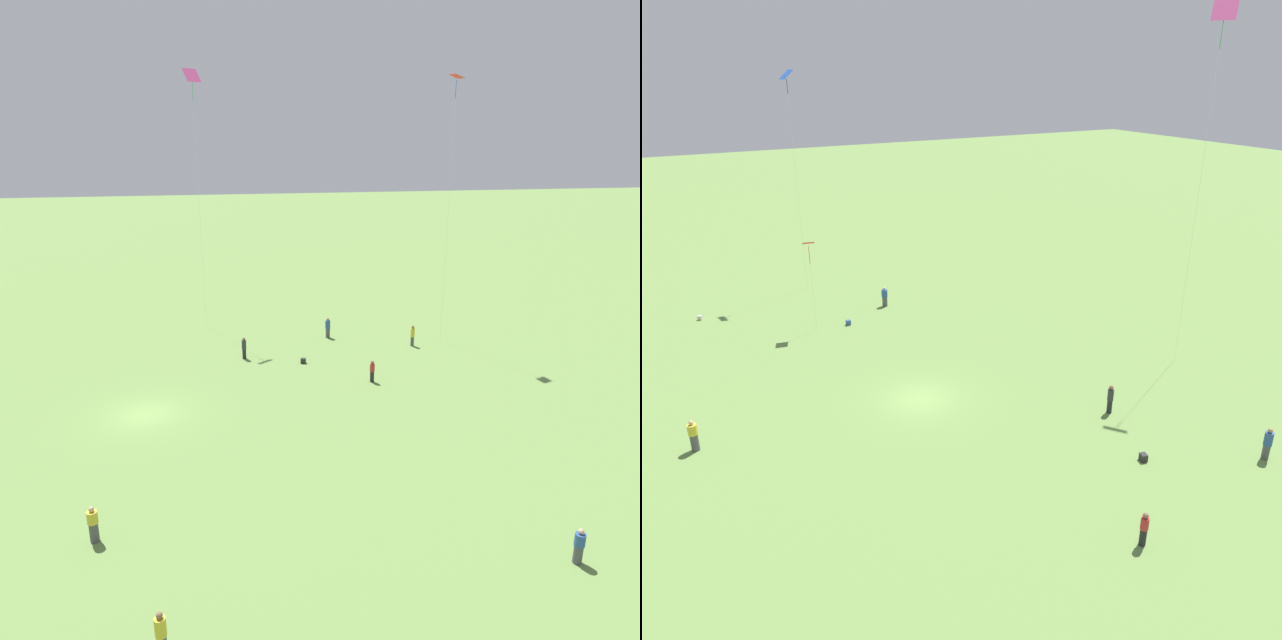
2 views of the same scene
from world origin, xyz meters
TOP-DOWN VIEW (x-y plane):
  - ground_plane at (0.00, 0.00)m, footprint 240.00×240.00m
  - person_0 at (-15.31, -2.92)m, footprint 0.46×0.46m
  - person_1 at (-19.54, 16.80)m, footprint 0.63×0.63m
  - person_2 at (-6.53, -8.76)m, footprint 0.41×0.41m
  - person_3 at (-13.71, -12.64)m, footprint 0.56×0.56m
  - person_4 at (0.73, 12.34)m, footprint 0.58×0.58m
  - person_6 at (-20.23, -9.60)m, footprint 0.46×0.46m
  - person_7 at (-2.77, 19.06)m, footprint 0.52×0.52m
  - kite_1 at (-22.94, -10.53)m, footprint 1.05×1.08m
  - kite_4 at (-3.42, -17.11)m, footprint 1.50×1.40m
  - picnic_bag_2 at (-10.93, -7.15)m, footprint 0.44×0.40m

SIDE VIEW (x-z plane):
  - ground_plane at x=0.00m, z-range 0.00..0.00m
  - picnic_bag_2 at x=-10.93m, z-range 0.00..0.38m
  - person_1 at x=-19.54m, z-range -0.02..1.63m
  - person_0 at x=-15.31m, z-range 0.01..1.61m
  - person_4 at x=0.73m, z-range -0.02..1.72m
  - person_3 at x=-13.71m, z-range -0.01..1.74m
  - person_2 at x=-6.53m, z-range 0.01..1.74m
  - person_6 at x=-20.23m, z-range 0.01..1.75m
  - person_7 at x=-2.77m, z-range -0.01..1.80m
  - kite_1 at x=-22.94m, z-range 8.92..29.80m
  - kite_4 at x=-3.42m, z-range 9.48..31.03m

